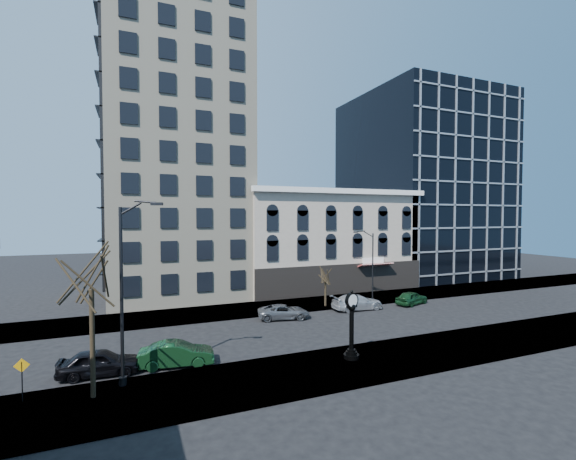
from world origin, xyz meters
name	(u,v)px	position (x,y,z in m)	size (l,w,h in m)	color
ground	(284,332)	(0.00, 0.00, 0.00)	(160.00, 160.00, 0.00)	black
sidewalk_far	(254,309)	(0.00, 8.00, 0.06)	(160.00, 6.00, 0.12)	gray
sidewalk_near	(332,367)	(0.00, -8.00, 0.06)	(160.00, 6.00, 0.12)	gray
cream_tower	(176,131)	(-6.11, 18.88, 19.32)	(15.90, 15.40, 42.50)	beige
victorian_row	(325,241)	(12.00, 15.89, 6.00)	(22.60, 11.19, 12.50)	#B3A594
glass_office	(421,187)	(32.00, 20.91, 14.00)	(20.00, 20.15, 28.00)	black
street_clock	(352,328)	(1.78, -7.29, 2.11)	(1.00, 1.00, 4.39)	black
street_lamp_near	(135,243)	(-11.02, -6.22, 7.80)	(2.56, 1.04, 10.17)	black
street_lamp_far	(368,247)	(12.03, 6.15, 5.97)	(1.96, 0.74, 7.75)	black
bare_tree_near	(91,266)	(-13.09, -6.93, 6.77)	(5.13, 5.13, 8.80)	#322819
bare_tree_far	(325,271)	(7.06, 6.28, 3.73)	(2.79, 2.79, 4.79)	#322819
warning_sign	(22,372)	(-16.28, -6.11, 1.59)	(0.70, 0.05, 2.14)	black
car_near_a	(100,362)	(-13.00, -3.79, 0.76)	(1.79, 4.45, 1.52)	black
car_near_b	(177,354)	(-8.70, -4.02, 0.74)	(1.57, 4.50, 1.48)	#143F1E
car_far_a	(284,312)	(1.43, 3.63, 0.64)	(2.13, 4.63, 1.29)	#595B60
car_far_b	(357,302)	(9.43, 4.06, 0.76)	(2.12, 5.21, 1.51)	#A5A8AD
car_far_c	(412,298)	(15.93, 3.81, 0.70)	(1.65, 4.09, 1.39)	#143F1E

